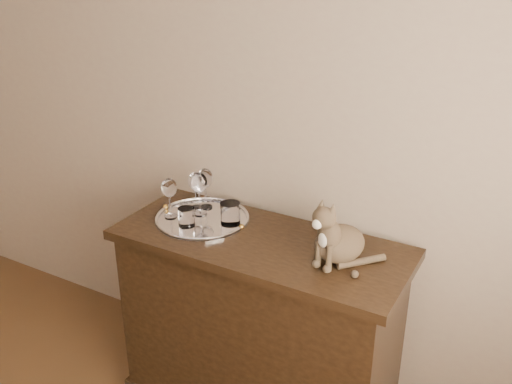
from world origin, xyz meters
TOP-DOWN VIEW (x-y plane):
  - wall_back at (0.00, 2.25)m, footprint 4.00×0.10m
  - sideboard at (0.60, 1.94)m, footprint 1.20×0.50m
  - tray at (0.30, 1.97)m, footprint 0.40×0.40m
  - wine_glass_a at (0.22, 2.04)m, footprint 0.06×0.06m
  - wine_glass_b at (0.26, 2.07)m, footprint 0.07×0.07m
  - wine_glass_c at (0.18, 1.92)m, footprint 0.07×0.07m
  - wine_glass_d at (0.27, 2.01)m, footprint 0.07×0.07m
  - tumbler_b at (0.28, 1.88)m, footprint 0.07×0.07m
  - tumbler_c at (0.43, 1.99)m, footprint 0.08×0.08m
  - cat at (0.93, 1.95)m, footprint 0.32×0.31m

SIDE VIEW (x-z plane):
  - sideboard at x=0.60m, z-range 0.00..0.85m
  - tray at x=0.30m, z-range 0.85..0.86m
  - tumbler_b at x=0.28m, z-range 0.86..0.94m
  - tumbler_c at x=0.43m, z-range 0.86..0.95m
  - wine_glass_a at x=0.22m, z-range 0.86..1.03m
  - wine_glass_c at x=0.18m, z-range 0.86..1.03m
  - wine_glass_b at x=0.26m, z-range 0.86..1.04m
  - wine_glass_d at x=0.27m, z-range 0.86..1.05m
  - cat at x=0.93m, z-range 0.85..1.12m
  - wall_back at x=0.00m, z-range 0.00..2.70m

